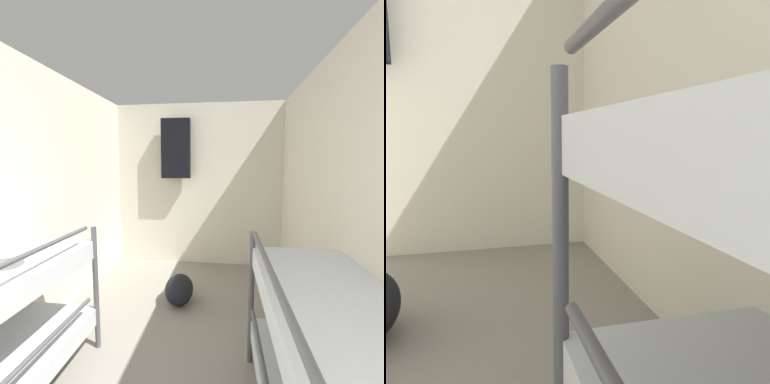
{
  "view_description": "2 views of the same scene",
  "coord_description": "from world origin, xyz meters",
  "views": [
    {
      "loc": [
        0.43,
        0.46,
        1.59
      ],
      "look_at": [
        0.01,
        3.7,
        1.24
      ],
      "focal_mm": 24.0,
      "sensor_mm": 36.0,
      "label": 1
    },
    {
      "loc": [
        0.45,
        1.5,
        0.91
      ],
      "look_at": [
        0.78,
        2.72,
        0.71
      ],
      "focal_mm": 35.0,
      "sensor_mm": 36.0,
      "label": 2
    }
  ],
  "objects": [
    {
      "name": "wall_left",
      "position": [
        -1.33,
        2.24,
        1.27
      ],
      "size": [
        0.06,
        4.6,
        2.53
      ],
      "color": "beige",
      "rests_on": "ground_plane"
    },
    {
      "name": "wall_right",
      "position": [
        1.33,
        2.24,
        1.27
      ],
      "size": [
        0.06,
        4.6,
        2.53
      ],
      "color": "beige",
      "rests_on": "ground_plane"
    },
    {
      "name": "wall_back",
      "position": [
        0.0,
        4.51,
        1.27
      ],
      "size": [
        2.71,
        0.06,
        2.53
      ],
      "color": "beige",
      "rests_on": "ground_plane"
    },
    {
      "name": "duffel_bag",
      "position": [
        -0.07,
        3.23,
        0.16
      ],
      "size": [
        0.32,
        0.45,
        0.32
      ],
      "color": "black",
      "rests_on": "ground_plane"
    },
    {
      "name": "hanging_coat",
      "position": [
        -0.32,
        4.36,
        1.83
      ],
      "size": [
        0.44,
        0.12,
        0.9
      ],
      "color": "black"
    }
  ]
}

